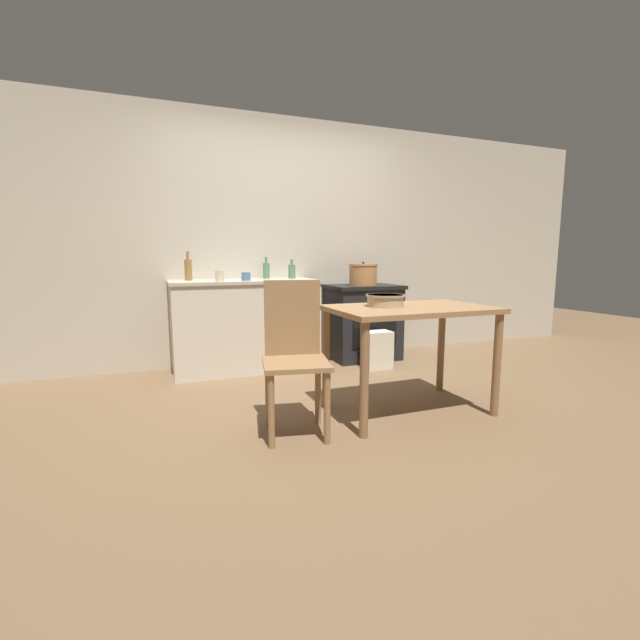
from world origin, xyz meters
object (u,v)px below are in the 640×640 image
(bottle_mid_left, at_px, (292,271))
(cup_center_left, at_px, (246,276))
(flour_sack, at_px, (377,350))
(mixing_bowl_large, at_px, (385,300))
(stove, at_px, (363,322))
(bottle_left, at_px, (188,269))
(chair, at_px, (294,352))
(cup_center, at_px, (220,276))
(bottle_far_left, at_px, (266,270))
(stock_pot, at_px, (363,275))
(work_table, at_px, (410,322))

(bottle_mid_left, bearing_deg, cup_center_left, -157.18)
(flour_sack, relative_size, mixing_bowl_large, 1.37)
(stove, height_order, bottle_left, bottle_left)
(flour_sack, bearing_deg, cup_center_left, 165.49)
(chair, xyz_separation_m, cup_center, (-0.24, 1.48, 0.43))
(chair, relative_size, cup_center_left, 11.40)
(bottle_left, xyz_separation_m, cup_center, (0.25, -0.25, -0.06))
(flour_sack, bearing_deg, bottle_mid_left, 143.06)
(chair, relative_size, bottle_mid_left, 4.86)
(bottle_far_left, bearing_deg, flour_sack, -32.53)
(stove, relative_size, cup_center_left, 9.60)
(chair, distance_m, bottle_far_left, 1.89)
(chair, relative_size, stock_pot, 3.14)
(stove, xyz_separation_m, cup_center, (-1.56, -0.17, 0.53))
(mixing_bowl_large, distance_m, cup_center, 1.66)
(work_table, relative_size, bottle_left, 4.13)
(cup_center_left, bearing_deg, bottle_far_left, 47.59)
(stock_pot, relative_size, mixing_bowl_large, 1.11)
(mixing_bowl_large, height_order, cup_center, cup_center)
(work_table, distance_m, stock_pot, 1.61)
(bottle_left, relative_size, cup_center_left, 3.23)
(flour_sack, xyz_separation_m, bottle_far_left, (-0.97, 0.62, 0.79))
(flour_sack, bearing_deg, work_table, -108.24)
(bottle_far_left, distance_m, bottle_left, 0.78)
(bottle_left, bearing_deg, flour_sack, -17.14)
(stock_pot, relative_size, bottle_far_left, 1.38)
(stove, height_order, cup_center, cup_center)
(stove, relative_size, bottle_mid_left, 4.09)
(work_table, bearing_deg, stove, 74.61)
(work_table, height_order, chair, chair)
(flour_sack, relative_size, cup_center, 3.86)
(cup_center_left, bearing_deg, bottle_left, 156.70)
(cup_center_left, relative_size, cup_center, 0.86)
(stock_pot, bearing_deg, mixing_bowl_large, -111.08)
(mixing_bowl_large, bearing_deg, cup_center_left, 117.22)
(stove, relative_size, bottle_far_left, 3.64)
(work_table, distance_m, bottle_left, 2.20)
(work_table, xyz_separation_m, cup_center_left, (-0.87, 1.46, 0.28))
(flour_sack, height_order, bottle_left, bottle_left)
(work_table, xyz_separation_m, bottle_far_left, (-0.59, 1.76, 0.32))
(stock_pot, xyz_separation_m, bottle_far_left, (-1.00, 0.22, 0.05))
(stock_pot, xyz_separation_m, bottle_mid_left, (-0.75, 0.14, 0.04))
(mixing_bowl_large, height_order, bottle_mid_left, bottle_mid_left)
(work_table, distance_m, bottle_far_left, 1.89)
(flour_sack, bearing_deg, mixing_bowl_large, -116.65)
(work_table, relative_size, cup_center_left, 13.34)
(flour_sack, relative_size, bottle_left, 1.38)
(flour_sack, xyz_separation_m, cup_center, (-1.49, 0.29, 0.75))
(stove, bearing_deg, flour_sack, -97.96)
(stove, xyz_separation_m, work_table, (-0.44, -1.60, 0.24))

